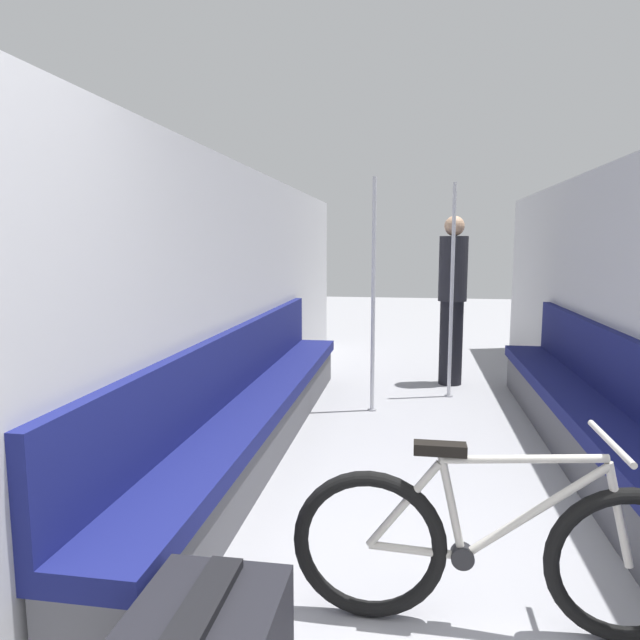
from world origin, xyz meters
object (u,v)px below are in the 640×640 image
at_px(grab_pole_near, 373,300).
at_px(grab_pole_far, 452,295).
at_px(bicycle, 494,550).
at_px(passenger_standing, 452,298).
at_px(bench_seat_row_left, 257,412).
at_px(bench_seat_row_right, 598,428).

distance_m(grab_pole_near, grab_pole_far, 0.94).
xyz_separation_m(bicycle, passenger_standing, (0.09, 4.03, 0.60)).
xyz_separation_m(bench_seat_row_left, grab_pole_far, (1.47, 1.77, 0.71)).
xyz_separation_m(bench_seat_row_right, grab_pole_far, (-0.85, 1.77, 0.71)).
bearing_deg(bench_seat_row_right, grab_pole_near, 143.37).
bearing_deg(grab_pole_far, bench_seat_row_right, -64.31).
xyz_separation_m(bench_seat_row_left, passenger_standing, (1.52, 2.30, 0.63)).
height_order(grab_pole_far, passenger_standing, grab_pole_far).
bearing_deg(bench_seat_row_left, grab_pole_near, 57.18).
height_order(bench_seat_row_right, passenger_standing, passenger_standing).
bearing_deg(bench_seat_row_right, bench_seat_row_left, 180.00).
bearing_deg(grab_pole_far, grab_pole_near, -140.11).
relative_size(grab_pole_near, grab_pole_far, 1.00).
bearing_deg(passenger_standing, grab_pole_far, -14.60).
distance_m(bench_seat_row_left, grab_pole_far, 2.41).
bearing_deg(passenger_standing, grab_pole_near, -43.95).
xyz_separation_m(bench_seat_row_left, bicycle, (1.43, -1.73, 0.03)).
relative_size(bicycle, grab_pole_near, 0.76).
height_order(bench_seat_row_left, passenger_standing, passenger_standing).
height_order(bench_seat_row_left, grab_pole_near, grab_pole_near).
height_order(bench_seat_row_left, grab_pole_far, grab_pole_far).
height_order(bench_seat_row_right, grab_pole_far, grab_pole_far).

